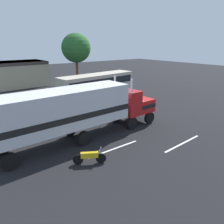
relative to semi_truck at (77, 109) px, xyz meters
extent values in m
plane|color=black|center=(5.39, 0.53, -2.52)|extent=(120.00, 120.00, 0.00)
cube|color=silver|center=(1.28, -2.97, -2.52)|extent=(4.40, 0.18, 0.01)
cube|color=silver|center=(6.03, -5.46, -2.52)|extent=(4.40, 0.38, 0.01)
cube|color=#B21919|center=(6.83, 0.22, -0.82)|extent=(1.88, 2.56, 1.20)
cube|color=#B21919|center=(5.23, 0.17, -0.32)|extent=(1.48, 2.54, 2.20)
cube|color=silver|center=(7.77, 0.25, -0.82)|extent=(0.15, 2.10, 1.08)
cube|color=black|center=(6.83, 0.22, -0.76)|extent=(1.88, 2.60, 0.36)
cylinder|color=silver|center=(4.65, 1.25, 0.28)|extent=(0.18, 0.18, 3.40)
cylinder|color=silver|center=(4.72, -0.95, 0.28)|extent=(0.18, 0.18, 3.40)
cube|color=silver|center=(-1.11, -0.04, 0.23)|extent=(10.58, 2.95, 2.80)
cube|color=black|center=(-1.11, -0.04, -0.19)|extent=(10.58, 2.99, 0.44)
cylinder|color=silver|center=(5.61, 1.48, -1.57)|extent=(1.32, 0.68, 0.64)
cylinder|color=black|center=(7.10, 1.33, -1.97)|extent=(1.11, 0.34, 1.10)
cylinder|color=black|center=(7.17, -0.87, -1.97)|extent=(1.11, 0.34, 1.10)
cylinder|color=black|center=(4.80, 1.25, -1.97)|extent=(1.11, 0.34, 1.10)
cylinder|color=black|center=(4.87, -0.95, -1.97)|extent=(1.11, 0.34, 1.10)
cylinder|color=black|center=(-0.15, 1.09, -1.97)|extent=(1.11, 0.34, 1.10)
cylinder|color=black|center=(-0.08, -1.11, -1.97)|extent=(1.11, 0.34, 1.10)
cylinder|color=black|center=(-5.40, 0.92, -1.97)|extent=(1.11, 0.34, 1.10)
cylinder|color=black|center=(-5.32, -1.28, -1.97)|extent=(1.11, 0.34, 1.10)
cylinder|color=#2D3347|center=(3.20, 2.64, -2.11)|extent=(0.18, 0.18, 0.82)
cylinder|color=#2D3347|center=(3.05, 2.69, -2.11)|extent=(0.18, 0.18, 0.82)
cylinder|color=#A5728C|center=(3.13, 2.66, -1.41)|extent=(0.34, 0.34, 0.58)
sphere|color=tan|center=(3.13, 2.66, -1.01)|extent=(0.23, 0.23, 0.23)
cube|color=black|center=(3.18, 2.85, -1.39)|extent=(0.30, 0.23, 0.36)
cube|color=#BFB29E|center=(8.20, 9.60, -0.57)|extent=(11.22, 3.78, 2.90)
cube|color=black|center=(8.20, 9.60, 0.01)|extent=(10.57, 3.75, 0.90)
cylinder|color=black|center=(12.14, 11.19, -2.02)|extent=(1.03, 0.39, 1.00)
cylinder|color=black|center=(12.40, 8.95, -2.02)|extent=(1.03, 0.39, 1.00)
cylinder|color=black|center=(4.39, 10.30, -2.02)|extent=(1.03, 0.39, 1.00)
cylinder|color=black|center=(4.65, 8.07, -2.02)|extent=(1.03, 0.39, 1.00)
cylinder|color=black|center=(-0.50, -3.95, -2.19)|extent=(0.62, 0.42, 0.66)
cylinder|color=black|center=(-1.75, -3.22, -2.19)|extent=(0.62, 0.42, 0.66)
cube|color=gold|center=(-1.12, -3.58, -1.91)|extent=(1.07, 0.76, 0.36)
cylinder|color=silver|center=(-0.58, -3.90, -1.74)|extent=(0.28, 0.20, 0.69)
cylinder|color=brown|center=(10.42, 19.24, -0.14)|extent=(0.44, 0.44, 4.78)
sphere|color=#265E28|center=(10.42, 19.24, 3.94)|extent=(4.84, 4.84, 4.84)
camera|label=1|loc=(-7.22, -14.00, 4.87)|focal=34.34mm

